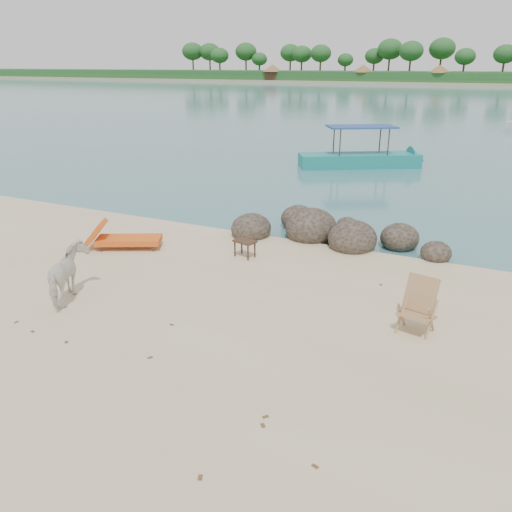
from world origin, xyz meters
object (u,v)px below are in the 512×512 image
at_px(deck_chair, 417,309).
at_px(boat_near, 361,133).
at_px(lounge_chair, 129,237).
at_px(cow, 69,276).
at_px(boulders, 325,232).
at_px(side_table, 245,250).

xyz_separation_m(deck_chair, boat_near, (-5.35, 16.60, 1.16)).
bearing_deg(lounge_chair, cow, -99.04).
height_order(boulders, boat_near, boat_near).
distance_m(side_table, lounge_chair, 3.43).
relative_size(cow, side_table, 2.48).
height_order(cow, boat_near, boat_near).
distance_m(boulders, side_table, 2.87).
distance_m(boulders, cow, 7.55).
bearing_deg(deck_chair, side_table, 168.33).
xyz_separation_m(boulders, boat_near, (-1.99, 11.91, 1.46)).
height_order(side_table, deck_chair, deck_chair).
bearing_deg(lounge_chair, side_table, -13.56).
height_order(lounge_chair, deck_chair, deck_chair).
relative_size(cow, deck_chair, 1.37).
distance_m(cow, deck_chair, 7.41).
height_order(cow, lounge_chair, cow).
xyz_separation_m(boulders, deck_chair, (3.35, -4.69, 0.30)).
bearing_deg(boulders, boat_near, 99.50).
height_order(boulders, cow, cow).
relative_size(boulders, deck_chair, 6.06).
bearing_deg(side_table, boat_near, 106.56).
xyz_separation_m(boulders, cow, (-3.83, -6.50, 0.38)).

